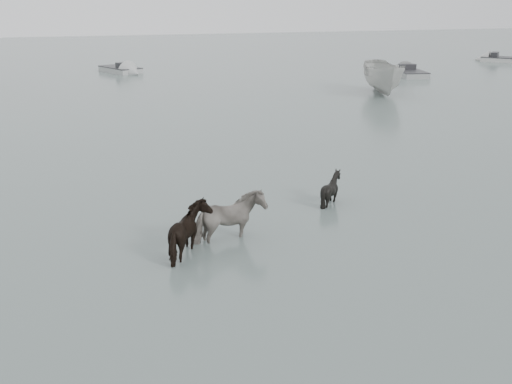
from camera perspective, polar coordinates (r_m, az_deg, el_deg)
ground at (r=15.58m, az=-0.14°, el=-3.93°), size 140.00×140.00×0.00m
pony_pinto at (r=15.09m, az=-2.46°, el=-1.70°), size 1.89×1.22×1.47m
pony_dark at (r=14.37m, az=-5.77°, el=-3.03°), size 1.22×1.40×1.36m
pony_black at (r=17.91m, az=6.70°, el=0.72°), size 1.08×0.98×1.10m
boat_small at (r=37.34m, az=11.27°, el=10.09°), size 3.12×5.47×1.99m
skiff_port at (r=45.40m, az=13.52°, el=10.46°), size 2.20×4.73×0.75m
skiff_mid at (r=47.20m, az=-11.98°, el=10.82°), size 3.55×4.99×0.75m
skiff_star at (r=56.49m, az=20.95°, el=11.14°), size 4.09×3.92×0.75m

